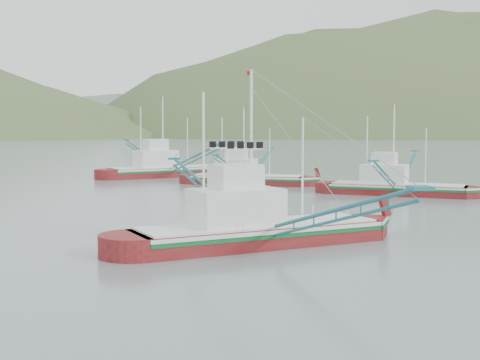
{
  "coord_description": "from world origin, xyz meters",
  "views": [
    {
      "loc": [
        -4.48,
        -31.75,
        6.27
      ],
      "look_at": [
        0.0,
        6.0,
        3.2
      ],
      "focal_mm": 50.0,
      "sensor_mm": 36.0,
      "label": 1
    }
  ],
  "objects": [
    {
      "name": "ground",
      "position": [
        0.0,
        0.0,
        0.0
      ],
      "size": [
        1200.0,
        1200.0,
        0.0
      ],
      "primitive_type": "plane",
      "color": "slate",
      "rests_on": "ground"
    },
    {
      "name": "main_boat",
      "position": [
        0.48,
        2.68,
        1.98
      ],
      "size": [
        13.91,
        23.6,
        9.89
      ],
      "rotation": [
        0.0,
        0.0,
        0.35
      ],
      "color": "#630E0F",
      "rests_on": "ground"
    },
    {
      "name": "bg_boat_right",
      "position": [
        16.87,
        26.78,
        1.87
      ],
      "size": [
        14.34,
        20.47,
        8.95
      ],
      "rotation": [
        0.0,
        0.0,
        -0.52
      ],
      "color": "#630E0F",
      "rests_on": "ground"
    },
    {
      "name": "bg_boat_far",
      "position": [
        -3.88,
        51.45,
        2.19
      ],
      "size": [
        15.07,
        25.1,
        10.73
      ],
      "rotation": [
        0.0,
        0.0,
        0.44
      ],
      "color": "#630E0F",
      "rests_on": "ground"
    },
    {
      "name": "bg_boat_extra",
      "position": [
        4.66,
        39.25,
        1.8
      ],
      "size": [
        12.52,
        21.14,
        8.95
      ],
      "rotation": [
        0.0,
        0.0,
        -0.4
      ],
      "color": "#630E0F",
      "rests_on": "ground"
    },
    {
      "name": "ridge_distant",
      "position": [
        30.0,
        560.0,
        0.0
      ],
      "size": [
        960.0,
        400.0,
        240.0
      ],
      "primitive_type": "ellipsoid",
      "color": "slate",
      "rests_on": "ground"
    }
  ]
}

